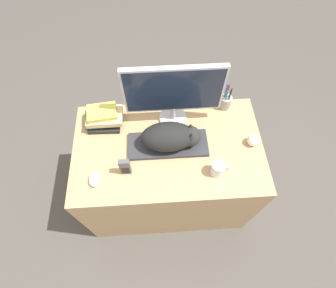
{
  "coord_description": "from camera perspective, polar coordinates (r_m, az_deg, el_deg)",
  "views": [
    {
      "loc": [
        -0.05,
        -0.43,
        2.14
      ],
      "look_at": [
        -0.0,
        0.33,
        0.83
      ],
      "focal_mm": 28.0,
      "sensor_mm": 36.0,
      "label": 1
    }
  ],
  "objects": [
    {
      "name": "computer_mouse",
      "position": [
        1.51,
        -15.7,
        -7.35
      ],
      "size": [
        0.06,
        0.09,
        0.04
      ],
      "color": "silver",
      "rests_on": "desk"
    },
    {
      "name": "coffee_mug",
      "position": [
        1.48,
        10.85,
        -5.28
      ],
      "size": [
        0.11,
        0.07,
        0.09
      ],
      "color": "silver",
      "rests_on": "desk"
    },
    {
      "name": "pen_cup",
      "position": [
        1.74,
        12.46,
        9.04
      ],
      "size": [
        0.07,
        0.07,
        0.21
      ],
      "color": "#939399",
      "rests_on": "desk"
    },
    {
      "name": "keyboard",
      "position": [
        1.57,
        -0.1,
        -0.14
      ],
      "size": [
        0.47,
        0.18,
        0.02
      ],
      "color": "#2D2D33",
      "rests_on": "desk"
    },
    {
      "name": "book_stack",
      "position": [
        1.66,
        -13.82,
        5.57
      ],
      "size": [
        0.24,
        0.16,
        0.12
      ],
      "color": "black",
      "rests_on": "desk"
    },
    {
      "name": "desk",
      "position": [
        1.91,
        0.01,
        -6.32
      ],
      "size": [
        1.15,
        0.68,
        0.77
      ],
      "color": "tan",
      "rests_on": "ground_plane"
    },
    {
      "name": "monitor",
      "position": [
        1.49,
        1.23,
        11.2
      ],
      "size": [
        0.56,
        0.17,
        0.43
      ],
      "color": "#B7B7BC",
      "rests_on": "desk"
    },
    {
      "name": "baseball",
      "position": [
        1.63,
        18.04,
        0.76
      ],
      "size": [
        0.07,
        0.07,
        0.07
      ],
      "color": "silver",
      "rests_on": "desk"
    },
    {
      "name": "phone",
      "position": [
        1.46,
        -9.32,
        -4.95
      ],
      "size": [
        0.06,
        0.03,
        0.14
      ],
      "color": "#4C4C51",
      "rests_on": "desk"
    },
    {
      "name": "ground_plane",
      "position": [
        2.18,
        0.6,
        -18.65
      ],
      "size": [
        12.0,
        12.0,
        0.0
      ],
      "primitive_type": "plane",
      "color": "#4C4742"
    },
    {
      "name": "cat",
      "position": [
        1.49,
        0.79,
        1.63
      ],
      "size": [
        0.35,
        0.18,
        0.16
      ],
      "color": "black",
      "rests_on": "keyboard"
    }
  ]
}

